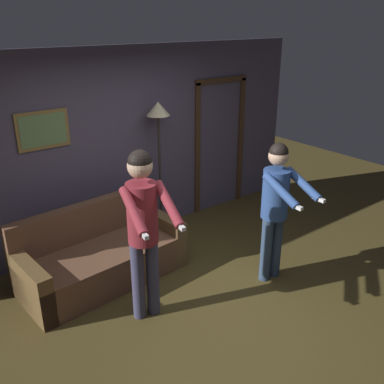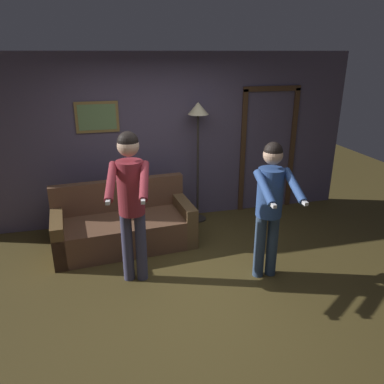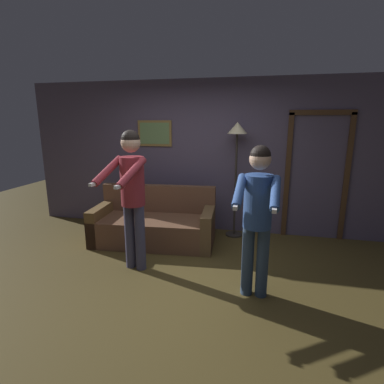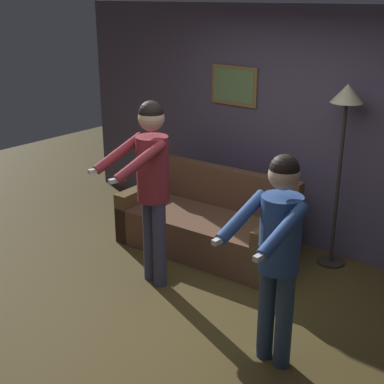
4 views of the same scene
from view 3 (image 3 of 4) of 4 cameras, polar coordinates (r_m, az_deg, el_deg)
name	(u,v)px [view 3 (image 3 of 4)]	position (r m, az deg, el deg)	size (l,w,h in m)	color
ground_plane	(170,283)	(3.79, -4.18, -16.90)	(12.00, 12.00, 0.00)	#4E411E
back_wall_assembly	(203,157)	(5.26, 2.18, 6.72)	(6.40, 0.10, 2.60)	#554C65
couch	(155,225)	(4.88, -7.15, -6.28)	(1.96, 1.00, 0.87)	brown
torchiere_lamp	(237,144)	(4.90, 8.55, 9.09)	(0.31, 0.31, 1.89)	#332D28
person_standing_left	(132,187)	(3.81, -11.41, 1.00)	(0.52, 0.74, 1.81)	#414161
person_standing_right	(258,209)	(3.21, 12.38, -3.17)	(0.46, 0.70, 1.67)	#334967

